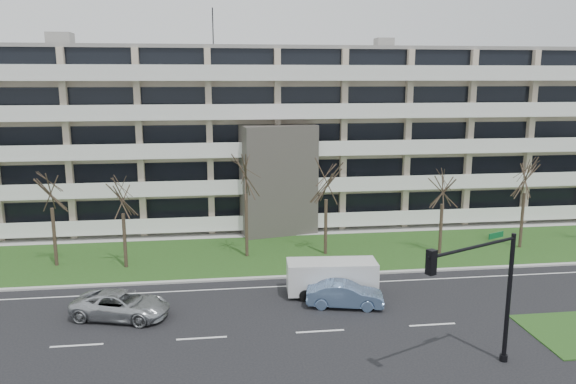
{
  "coord_description": "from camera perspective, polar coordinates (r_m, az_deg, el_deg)",
  "views": [
    {
      "loc": [
        -5.09,
        -26.25,
        12.76
      ],
      "look_at": [
        -0.35,
        10.0,
        5.26
      ],
      "focal_mm": 35.0,
      "sensor_mm": 36.0,
      "label": 1
    }
  ],
  "objects": [
    {
      "name": "sidewalk",
      "position": [
        46.8,
        -0.93,
        -4.18
      ],
      "size": [
        90.0,
        2.0,
        0.08
      ],
      "primitive_type": "cube",
      "color": "#B2B2AD",
      "rests_on": "ground"
    },
    {
      "name": "lane_edge_line",
      "position": [
        35.51,
        1.31,
        -9.47
      ],
      "size": [
        90.0,
        0.12,
        0.01
      ],
      "primitive_type": "cube",
      "color": "white",
      "rests_on": "ground"
    },
    {
      "name": "blue_sedan",
      "position": [
        32.37,
        5.8,
        -10.33
      ],
      "size": [
        4.56,
        2.45,
        1.43
      ],
      "primitive_type": "imported",
      "rotation": [
        0.0,
        0.0,
        1.34
      ],
      "color": "#6989B7",
      "rests_on": "ground"
    },
    {
      "name": "white_van",
      "position": [
        33.84,
        4.58,
        -8.36
      ],
      "size": [
        5.45,
        2.5,
        2.06
      ],
      "rotation": [
        0.0,
        0.0,
        -0.07
      ],
      "color": "silver",
      "rests_on": "ground"
    },
    {
      "name": "silver_pickup",
      "position": [
        32.11,
        -16.6,
        -10.94
      ],
      "size": [
        5.66,
        3.75,
        1.44
      ],
      "primitive_type": "imported",
      "rotation": [
        0.0,
        0.0,
        1.29
      ],
      "color": "#B1B5B9",
      "rests_on": "ground"
    },
    {
      "name": "tree_4",
      "position": [
        40.14,
        3.92,
        1.46
      ],
      "size": [
        3.68,
        3.68,
        7.36
      ],
      "color": "#382B21",
      "rests_on": "ground"
    },
    {
      "name": "ground",
      "position": [
        29.63,
        3.27,
        -13.95
      ],
      "size": [
        160.0,
        160.0,
        0.0
      ],
      "primitive_type": "plane",
      "color": "black",
      "rests_on": "ground"
    },
    {
      "name": "tree_2",
      "position": [
        38.83,
        -16.53,
        -0.02
      ],
      "size": [
        3.39,
        3.39,
        6.79
      ],
      "color": "#382B21",
      "rests_on": "ground"
    },
    {
      "name": "tree_5",
      "position": [
        41.77,
        15.5,
        0.76
      ],
      "size": [
        3.36,
        3.36,
        6.72
      ],
      "color": "#382B21",
      "rests_on": "ground"
    },
    {
      "name": "tree_6",
      "position": [
        45.18,
        23.04,
        1.96
      ],
      "size": [
        3.81,
        3.81,
        7.62
      ],
      "color": "#382B21",
      "rests_on": "ground"
    },
    {
      "name": "traffic_signal",
      "position": [
        25.7,
        19.28,
        -8.85
      ],
      "size": [
        4.99,
        2.51,
        6.29
      ],
      "rotation": [
        0.0,
        0.0,
        0.43
      ],
      "color": "black",
      "rests_on": "ground"
    },
    {
      "name": "apartment_building",
      "position": [
        52.07,
        -1.83,
        5.91
      ],
      "size": [
        60.5,
        15.1,
        18.75
      ],
      "color": "beige",
      "rests_on": "ground"
    },
    {
      "name": "curb",
      "position": [
        36.88,
        0.95,
        -8.56
      ],
      "size": [
        90.0,
        0.35,
        0.12
      ],
      "primitive_type": "cube",
      "color": "#B2B2AD",
      "rests_on": "ground"
    },
    {
      "name": "tree_3",
      "position": [
        39.51,
        -4.32,
        2.38
      ],
      "size": [
        4.15,
        4.15,
        8.31
      ],
      "color": "#382B21",
      "rests_on": "ground"
    },
    {
      "name": "tree_1",
      "position": [
        40.73,
        -23.03,
        0.68
      ],
      "size": [
        3.67,
        3.67,
        7.34
      ],
      "color": "#382B21",
      "rests_on": "ground"
    },
    {
      "name": "grass_verge",
      "position": [
        41.57,
        -0.06,
        -6.24
      ],
      "size": [
        90.0,
        10.0,
        0.06
      ],
      "primitive_type": "cube",
      "color": "#264517",
      "rests_on": "ground"
    }
  ]
}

